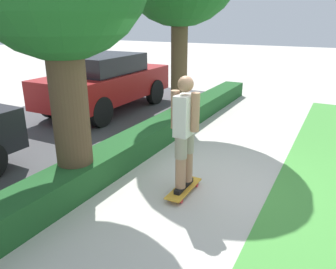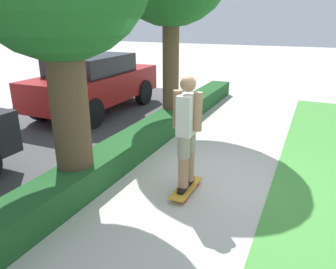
{
  "view_description": "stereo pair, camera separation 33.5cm",
  "coord_description": "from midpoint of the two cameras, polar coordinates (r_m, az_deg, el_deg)",
  "views": [
    {
      "loc": [
        -4.53,
        -1.72,
        2.5
      ],
      "look_at": [
        -0.22,
        0.6,
        0.77
      ],
      "focal_mm": 35.0,
      "sensor_mm": 36.0,
      "label": 1
    },
    {
      "loc": [
        -4.68,
        -1.42,
        2.5
      ],
      "look_at": [
        -0.22,
        0.6,
        0.77
      ],
      "focal_mm": 35.0,
      "sensor_mm": 36.0,
      "label": 2
    }
  ],
  "objects": [
    {
      "name": "ground_plane",
      "position": [
        5.47,
        8.49,
        -7.94
      ],
      "size": [
        60.0,
        60.0,
        0.0
      ],
      "primitive_type": "plane",
      "color": "#BCB7AD"
    },
    {
      "name": "street_asphalt",
      "position": [
        7.79,
        -21.84,
        -0.66
      ],
      "size": [
        13.01,
        5.0,
        0.01
      ],
      "color": "#474749",
      "rests_on": "ground_plane"
    },
    {
      "name": "hedge_row",
      "position": [
        6.04,
        -5.8,
        -2.79
      ],
      "size": [
        13.01,
        0.6,
        0.44
      ],
      "color": "#1E5123",
      "rests_on": "ground_plane"
    },
    {
      "name": "skateboard",
      "position": [
        5.03,
        4.7,
        -9.42
      ],
      "size": [
        0.82,
        0.24,
        0.09
      ],
      "color": "gold",
      "rests_on": "ground_plane"
    },
    {
      "name": "skater_person",
      "position": [
        4.66,
        5.0,
        0.53
      ],
      "size": [
        0.5,
        0.43,
        1.69
      ],
      "color": "black",
      "rests_on": "skateboard"
    },
    {
      "name": "parked_car_middle",
      "position": [
        9.45,
        -9.75,
        9.12
      ],
      "size": [
        4.24,
        1.83,
        1.59
      ],
      "rotation": [
        0.0,
        0.0,
        0.02
      ],
      "color": "maroon",
      "rests_on": "ground_plane"
    }
  ]
}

